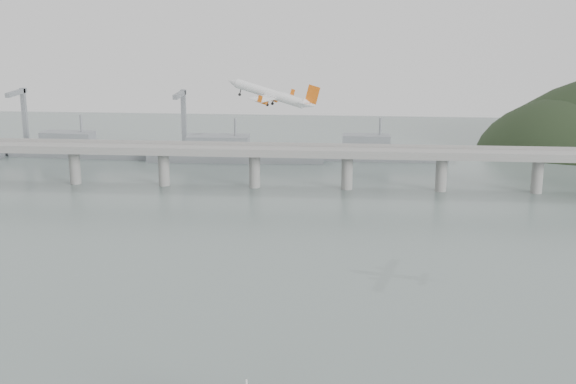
{
  "coord_description": "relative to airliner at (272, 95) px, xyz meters",
  "views": [
    {
      "loc": [
        21.02,
        -202.91,
        104.25
      ],
      "look_at": [
        0.0,
        55.0,
        36.0
      ],
      "focal_mm": 48.0,
      "sensor_mm": 36.0,
      "label": 1
    }
  ],
  "objects": [
    {
      "name": "bridge",
      "position": [
        8.7,
        101.53,
        -46.43
      ],
      "size": [
        800.0,
        22.0,
        23.9
      ],
      "color": "gray",
      "rests_on": "ground"
    },
    {
      "name": "airliner",
      "position": [
        0.0,
        0.0,
        0.0
      ],
      "size": [
        38.53,
        35.58,
        12.24
      ],
      "rotation": [
        0.05,
        -0.24,
        2.85
      ],
      "color": "silver",
      "rests_on": "ground"
    },
    {
      "name": "ground",
      "position": [
        9.85,
        -98.47,
        -64.08
      ],
      "size": [
        900.0,
        900.0,
        0.0
      ],
      "primitive_type": "plane",
      "color": "slate",
      "rests_on": "ground"
    },
    {
      "name": "distant_fleet",
      "position": [
        -145.51,
        166.61,
        -57.86
      ],
      "size": [
        453.0,
        60.9,
        40.0
      ],
      "color": "slate",
      "rests_on": "ground"
    }
  ]
}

